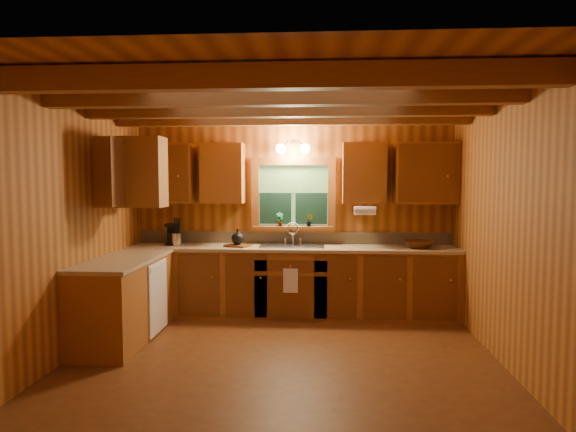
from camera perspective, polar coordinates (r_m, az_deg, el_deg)
The scene contains 20 objects.
room at distance 4.88m, azimuth -0.63°, elevation -1.26°, with size 4.20×4.20×4.20m.
ceiling_beams at distance 4.91m, azimuth -0.64°, elevation 12.70°, with size 4.20×2.54×0.18m.
base_cabinets at distance 6.33m, azimuth -4.21°, elevation -8.00°, with size 4.20×2.22×0.86m.
countertop at distance 6.25m, azimuth -4.10°, elevation -3.95°, with size 4.20×2.24×0.04m.
backsplash at distance 6.78m, azimuth 0.61°, elevation -2.46°, with size 4.20×0.02×0.16m, color tan.
dishwasher_panel at distance 5.97m, azimuth -14.48°, elevation -8.86°, with size 0.02×0.60×0.80m, color white.
upper_cabinets at distance 6.33m, azimuth -4.74°, elevation 4.86°, with size 4.19×1.77×0.78m.
window at distance 6.72m, azimuth 0.61°, elevation 2.18°, with size 1.12×0.08×1.00m.
window_sill at distance 6.70m, azimuth 0.58°, elevation -1.33°, with size 1.06×0.14×0.04m, color brown.
wall_sconce at distance 6.61m, azimuth 0.55°, elevation 7.66°, with size 0.45×0.21×0.17m.
paper_towel_roll at distance 6.40m, azimuth 8.68°, elevation 0.61°, with size 0.11×0.11×0.27m, color white.
dish_towel at distance 6.24m, azimuth 0.29°, elevation -7.31°, with size 0.18×0.01×0.30m, color white.
sink at distance 6.52m, azimuth 0.47°, elevation -3.83°, with size 0.82×0.48×0.43m.
coffee_maker at distance 6.83m, azimuth -12.89°, elevation -2.01°, with size 0.16×0.20×0.28m.
utensil_crock at distance 6.75m, azimuth -12.48°, elevation -2.50°, with size 0.13×0.13×0.36m.
cutting_board at distance 6.50m, azimuth -5.72°, elevation -3.35°, with size 0.30×0.21×0.03m, color brown.
teakettle at distance 6.49m, azimuth -5.72°, elevation -2.54°, with size 0.16×0.16×0.20m.
wicker_basket at distance 6.54m, azimuth 14.58°, elevation -3.12°, with size 0.38×0.38×0.09m, color #48230C.
potted_plant_left at distance 6.69m, azimuth -0.92°, elevation -0.35°, with size 0.10×0.07×0.19m, color brown.
potted_plant_right at distance 6.67m, azimuth 2.43°, elevation -0.49°, with size 0.09×0.07×0.16m, color brown.
Camera 1 is at (0.38, -4.84, 1.76)m, focal length 31.48 mm.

